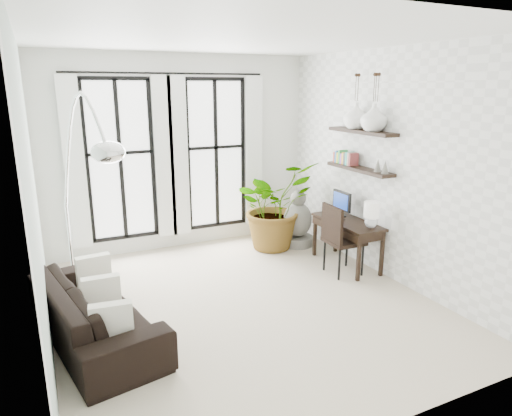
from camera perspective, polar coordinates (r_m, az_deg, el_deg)
floor at (r=5.96m, az=-1.61°, el=-11.81°), size 5.00×5.00×0.00m
ceiling at (r=5.34m, az=-1.87°, el=20.51°), size 5.00×5.00×0.00m
wall_left at (r=4.98m, az=-26.11°, el=0.86°), size 0.00×5.00×5.00m
wall_right at (r=6.65m, az=16.35°, el=4.99°), size 0.00×5.00×5.00m
wall_back at (r=7.75m, az=-9.32°, el=6.73°), size 4.50×0.00×4.50m
windows at (r=7.63m, az=-10.60°, el=6.25°), size 3.26×0.13×2.65m
wall_shelves at (r=6.93m, az=12.69°, el=6.68°), size 0.25×1.30×0.60m
sofa at (r=5.38m, az=-19.65°, el=-11.91°), size 1.29×2.38×0.66m
throw_pillows at (r=5.32m, az=-18.73°, el=-10.13°), size 0.40×1.52×0.40m
plant at (r=7.69m, az=2.22°, el=0.35°), size 1.57×1.43×1.49m
desk at (r=6.98m, az=11.63°, el=-1.95°), size 0.52×1.22×1.12m
desk_chair at (r=6.71m, az=10.30°, el=-3.38°), size 0.52×0.52×1.05m
arc_lamp at (r=5.65m, az=-21.03°, el=7.37°), size 0.77×1.83×2.63m
buddha at (r=7.90m, az=5.22°, el=-1.81°), size 0.54×0.54×0.98m
vase_a at (r=6.66m, az=14.52°, el=10.91°), size 0.37×0.37×0.38m
vase_b at (r=6.97m, az=12.38°, el=11.20°), size 0.37×0.37×0.38m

